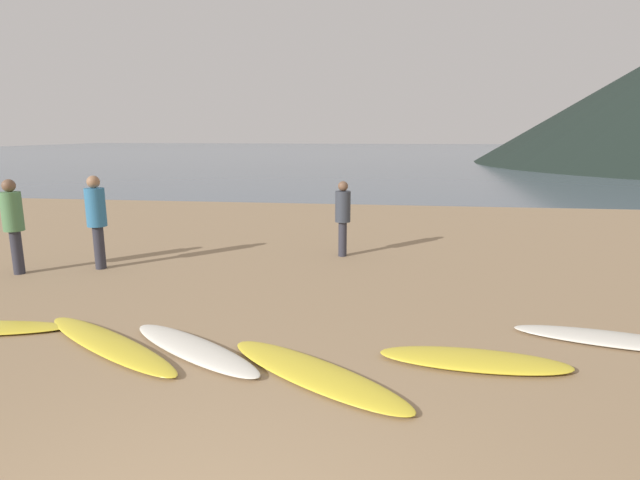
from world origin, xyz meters
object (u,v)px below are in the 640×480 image
Objects in this scene: surfboard_4 at (474,360)px; surfboard_1 at (108,344)px; surfboard_5 at (617,340)px; surfboard_2 at (194,349)px; person_0 at (343,212)px; person_2 at (13,219)px; surfboard_3 at (315,373)px; person_1 at (96,215)px.

surfboard_1 is at bearing -174.51° from surfboard_4.
surfboard_5 is (6.03, 0.94, 0.00)m from surfboard_1.
surfboard_1 is 1.21× the size of surfboard_2.
surfboard_2 is 1.07× the size of surfboard_4.
surfboard_5 is (1.81, 0.82, -0.01)m from surfboard_4.
person_0 reaches higher than surfboard_5.
person_0 is 6.03m from person_2.
person_1 is at bearing 174.91° from surfboard_3.
person_1 is at bearing -23.01° from person_0.
surfboard_2 is at bearing -157.07° from surfboard_5.
person_0 is (1.27, 4.90, 0.86)m from surfboard_2.
surfboard_2 is 4.65m from person_1.
surfboard_3 is 1.56× the size of person_0.
person_1 reaches higher than surfboard_3.
person_1 reaches higher than surfboard_2.
person_2 reaches higher than surfboard_5.
surfboard_3 is 3.75m from surfboard_5.
surfboard_4 is at bearing -35.17° from person_1.
surfboard_1 is 1.57× the size of person_2.
person_0 is (-1.89, 4.77, 0.86)m from surfboard_4.
person_2 is at bearing 164.51° from surfboard_4.
surfboard_2 is at bearing 31.06° from surfboard_1.
surfboard_2 reaches higher than surfboard_3.
surfboard_1 is at bearing -141.78° from person_2.
surfboard_4 is 1.18× the size of person_1.
surfboard_3 is (1.47, -0.41, -0.01)m from surfboard_2.
surfboard_3 is 6.73m from person_2.
person_2 reaches higher than surfboard_3.
surfboard_5 is at bearing 28.48° from surfboard_4.
surfboard_1 is at bearing -155.43° from surfboard_3.
surfboard_4 is at bearing 33.14° from surfboard_1.
surfboard_5 is 8.48m from person_1.
surfboard_3 is 1.77m from surfboard_4.
surfboard_3 is 1.03× the size of surfboard_5.
surfboard_4 reaches higher than surfboard_3.
surfboard_1 is at bearing -147.65° from surfboard_2.
surfboard_1 reaches higher than surfboard_3.
surfboard_3 is at bearing -130.49° from person_2.
surfboard_1 is 6.10m from surfboard_5.
surfboard_4 is at bearing -143.35° from surfboard_5.
surfboard_5 is (4.97, 0.95, -0.01)m from surfboard_2.
surfboard_3 is at bearing 49.29° from person_0.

